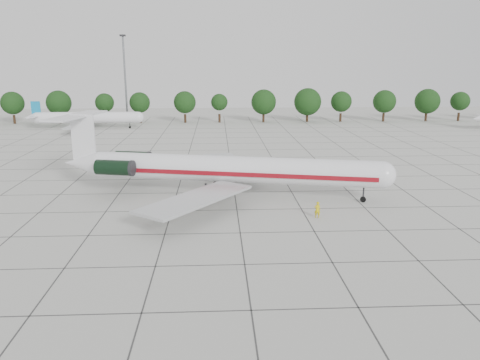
{
  "coord_description": "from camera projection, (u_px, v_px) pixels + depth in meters",
  "views": [
    {
      "loc": [
        -2.37,
        -54.84,
        17.78
      ],
      "look_at": [
        0.44,
        1.15,
        3.5
      ],
      "focal_mm": 35.0,
      "sensor_mm": 36.0,
      "label": 1
    }
  ],
  "objects": [
    {
      "name": "main_airliner",
      "position": [
        215.0,
        168.0,
        63.02
      ],
      "size": [
        45.05,
        34.95,
        10.68
      ],
      "rotation": [
        0.0,
        0.0,
        -0.22
      ],
      "color": "silver",
      "rests_on": "ground"
    },
    {
      "name": "floodlight_mast",
      "position": [
        125.0,
        73.0,
        141.64
      ],
      "size": [
        1.6,
        1.6,
        25.45
      ],
      "color": "slate",
      "rests_on": "ground"
    },
    {
      "name": "bg_airliner_b",
      "position": [
        87.0,
        118.0,
        126.19
      ],
      "size": [
        28.24,
        27.2,
        7.4
      ],
      "color": "silver",
      "rests_on": "ground"
    },
    {
      "name": "ground_crew",
      "position": [
        317.0,
        210.0,
        54.45
      ],
      "size": [
        0.72,
        0.48,
        1.96
      ],
      "primitive_type": "imported",
      "rotation": [
        0.0,
        0.0,
        3.13
      ],
      "color": "#DBC10C",
      "rests_on": "ground"
    },
    {
      "name": "tree_line",
      "position": [
        185.0,
        102.0,
        137.8
      ],
      "size": [
        249.86,
        8.44,
        10.22
      ],
      "color": "#332114",
      "rests_on": "ground"
    },
    {
      "name": "ground",
      "position": [
        237.0,
        210.0,
        57.58
      ],
      "size": [
        260.0,
        260.0,
        0.0
      ],
      "primitive_type": "plane",
      "color": "beige",
      "rests_on": "ground"
    },
    {
      "name": "apron_joints",
      "position": [
        233.0,
        180.0,
        72.09
      ],
      "size": [
        170.0,
        170.0,
        0.02
      ],
      "primitive_type": "cube",
      "color": "#383838",
      "rests_on": "ground"
    }
  ]
}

